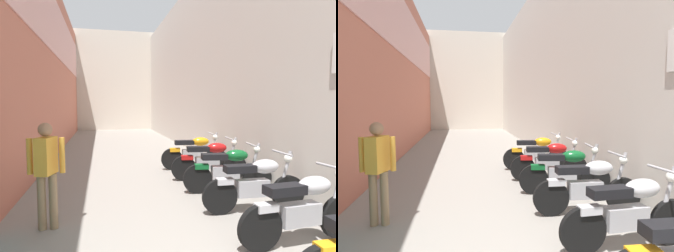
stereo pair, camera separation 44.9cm
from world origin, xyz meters
TOP-DOWN VIEW (x-y plane):
  - ground_plane at (0.00, 8.02)m, footprint 36.03×36.03m
  - building_left at (-2.71, 9.97)m, footprint 0.45×20.03m
  - building_right at (2.71, 10.01)m, footprint 0.45×20.03m
  - building_far_end at (0.00, 21.03)m, footprint 8.03×2.00m
  - motorcycle_second at (1.57, 2.86)m, footprint 1.85×0.58m
  - motorcycle_third at (1.57, 4.03)m, footprint 1.85×0.58m
  - motorcycle_fourth at (1.57, 5.11)m, footprint 1.84×0.58m
  - motorcycle_fifth at (1.57, 6.14)m, footprint 1.85×0.58m
  - motorcycle_sixth at (1.57, 7.30)m, footprint 1.85×0.58m
  - pedestrian_mid_alley at (-1.74, 4.12)m, footprint 0.52×0.39m

SIDE VIEW (x-z plane):
  - ground_plane at x=0.00m, z-range 0.00..0.00m
  - motorcycle_second at x=1.57m, z-range -0.02..1.02m
  - motorcycle_third at x=1.57m, z-range -0.02..1.02m
  - motorcycle_fourth at x=1.57m, z-range -0.02..1.02m
  - motorcycle_fifth at x=1.57m, z-range -0.02..1.02m
  - motorcycle_sixth at x=1.57m, z-range -0.02..1.02m
  - pedestrian_mid_alley at x=-1.74m, z-range 0.13..1.70m
  - building_left at x=-2.71m, z-range 0.03..6.40m
  - building_right at x=2.71m, z-range 0.00..6.47m
  - building_far_end at x=0.00m, z-range 0.00..6.79m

